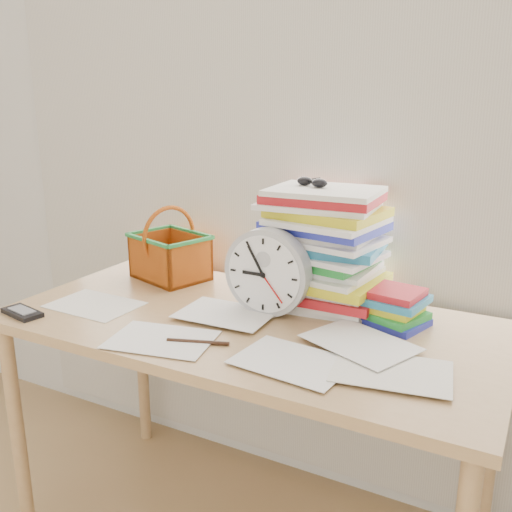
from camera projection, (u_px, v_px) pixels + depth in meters
The scene contains 10 objects.
curtain at pixel (306, 116), 1.79m from camera, with size 2.40×0.01×2.50m, color beige.
desk at pixel (249, 344), 1.63m from camera, with size 1.40×0.70×0.75m.
paper_stack at pixel (323, 248), 1.69m from camera, with size 0.35×0.29×0.35m, color white, non-canonical shape.
clock at pixel (268, 272), 1.62m from camera, with size 0.25×0.25×0.05m, color #ACAEB2.
sunglasses at pixel (312, 182), 1.67m from camera, with size 0.12×0.10×0.03m, color black, non-canonical shape.
book_stack at pixel (390, 305), 1.59m from camera, with size 0.23×0.18×0.10m, color white, non-canonical shape.
basket at pixel (170, 243), 1.95m from camera, with size 0.25×0.19×0.25m, color #B85412, non-canonical shape.
pen at pixel (198, 342), 1.45m from camera, with size 0.01×0.01×0.16m, color black.
calculator at pixel (22, 313), 1.65m from camera, with size 0.13×0.06×0.01m, color black.
scattered_papers at pixel (248, 318), 1.61m from camera, with size 1.26×0.42×0.02m, color white, non-canonical shape.
Camera 1 is at (0.72, 0.28, 1.36)m, focal length 40.00 mm.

